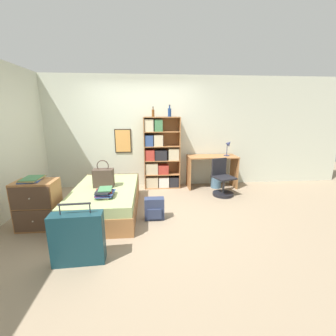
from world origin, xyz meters
The scene contains 17 objects.
ground_plane centered at (0.00, 0.00, 0.00)m, with size 14.00×14.00×0.00m, color gray.
wall_back centered at (0.00, 1.54, 1.30)m, with size 10.00×0.09×2.60m.
wall_left centered at (-2.28, 0.00, 1.30)m, with size 0.06×10.00×2.60m.
bed centered at (-0.67, 0.02, 0.23)m, with size 1.10×1.88×0.46m.
handbag centered at (-0.70, 0.08, 0.63)m, with size 0.35×0.20×0.49m.
book_stack_on_bed centered at (-0.59, -0.44, 0.52)m, with size 0.32×0.37×0.13m.
suitcase centered at (-0.73, -1.43, 0.32)m, with size 0.61×0.23×0.76m.
dresser centered at (-1.60, -0.48, 0.38)m, with size 0.60×0.43×0.75m.
magazine_pile_on_dresser centered at (-1.66, -0.45, 0.78)m, with size 0.31×0.37×0.05m.
bookcase centered at (0.36, 1.33, 0.74)m, with size 0.84×0.32×1.67m.
bottle_green centered at (0.23, 1.36, 1.75)m, with size 0.06×0.06×0.22m.
bottle_brown centered at (0.60, 1.32, 1.77)m, with size 0.08×0.08×0.26m.
desk centered at (1.61, 1.23, 0.53)m, with size 1.15×0.52×0.77m.
desk_lamp centered at (1.98, 1.23, 1.01)m, with size 0.18×0.14×0.37m.
desk_chair centered at (1.70, 0.68, 0.25)m, with size 0.51×0.51×0.79m.
backpack centered at (0.19, -0.36, 0.18)m, with size 0.33×0.19×0.37m.
waste_bin centered at (1.72, 1.18, 0.13)m, with size 0.24×0.24×0.25m.
Camera 1 is at (0.12, -3.87, 1.74)m, focal length 24.00 mm.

